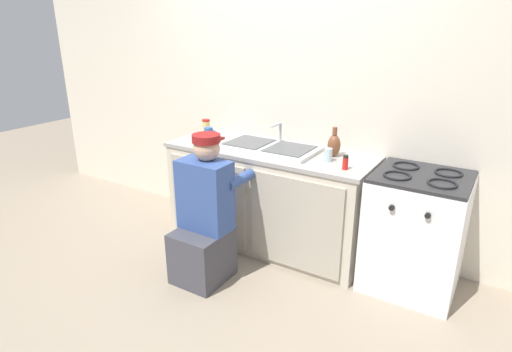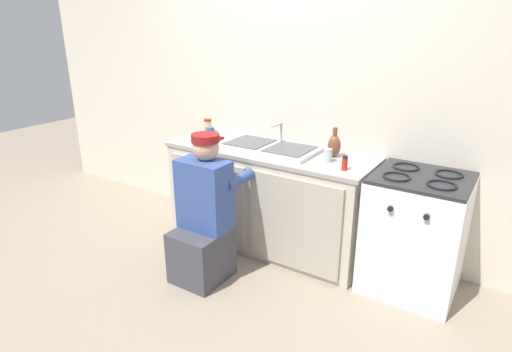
# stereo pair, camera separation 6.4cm
# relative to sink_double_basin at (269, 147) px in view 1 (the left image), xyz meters

# --- Properties ---
(ground_plane) EXTENTS (12.00, 12.00, 0.00)m
(ground_plane) POSITION_rel_sink_double_basin_xyz_m (0.00, -0.30, -0.88)
(ground_plane) COLOR gray
(back_wall) EXTENTS (6.00, 0.10, 2.50)m
(back_wall) POSITION_rel_sink_double_basin_xyz_m (0.00, 0.35, 0.37)
(back_wall) COLOR beige
(back_wall) RESTS_ON ground_plane
(counter_cabinet) EXTENTS (1.71, 0.62, 0.83)m
(counter_cabinet) POSITION_rel_sink_double_basin_xyz_m (0.00, -0.01, -0.46)
(counter_cabinet) COLOR beige
(counter_cabinet) RESTS_ON ground_plane
(countertop) EXTENTS (1.75, 0.62, 0.03)m
(countertop) POSITION_rel_sink_double_basin_xyz_m (0.00, -0.00, -0.04)
(countertop) COLOR #9E9993
(countertop) RESTS_ON counter_cabinet
(sink_double_basin) EXTENTS (0.80, 0.44, 0.19)m
(sink_double_basin) POSITION_rel_sink_double_basin_xyz_m (0.00, 0.00, 0.00)
(sink_double_basin) COLOR silver
(sink_double_basin) RESTS_ON countertop
(stove_range) EXTENTS (0.63, 0.62, 0.88)m
(stove_range) POSITION_rel_sink_double_basin_xyz_m (1.21, -0.00, -0.44)
(stove_range) COLOR white
(stove_range) RESTS_ON ground_plane
(plumber_person) EXTENTS (0.42, 0.61, 1.10)m
(plumber_person) POSITION_rel_sink_double_basin_xyz_m (-0.14, -0.70, -0.42)
(plumber_person) COLOR #3F3F47
(plumber_person) RESTS_ON ground_plane
(coffee_mug) EXTENTS (0.13, 0.08, 0.09)m
(coffee_mug) POSITION_rel_sink_double_basin_xyz_m (-0.64, 0.03, 0.03)
(coffee_mug) COLOR #335699
(coffee_mug) RESTS_ON countertop
(condiment_jar) EXTENTS (0.07, 0.07, 0.13)m
(condiment_jar) POSITION_rel_sink_double_basin_xyz_m (-0.77, 0.16, 0.05)
(condiment_jar) COLOR #DBB760
(condiment_jar) RESTS_ON countertop
(water_glass) EXTENTS (0.06, 0.06, 0.10)m
(water_glass) POSITION_rel_sink_double_basin_xyz_m (0.54, -0.05, 0.03)
(water_glass) COLOR #ADC6CC
(water_glass) RESTS_ON countertop
(spice_bottle_pepper) EXTENTS (0.04, 0.04, 0.10)m
(spice_bottle_pepper) POSITION_rel_sink_double_basin_xyz_m (-0.52, -0.09, 0.03)
(spice_bottle_pepper) COLOR #513823
(spice_bottle_pepper) RESTS_ON countertop
(vase_decorative) EXTENTS (0.10, 0.10, 0.23)m
(vase_decorative) POSITION_rel_sink_double_basin_xyz_m (0.52, 0.10, 0.07)
(vase_decorative) COLOR brown
(vase_decorative) RESTS_ON countertop
(spice_bottle_red) EXTENTS (0.04, 0.04, 0.10)m
(spice_bottle_red) POSITION_rel_sink_double_basin_xyz_m (0.71, -0.15, 0.03)
(spice_bottle_red) COLOR red
(spice_bottle_red) RESTS_ON countertop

